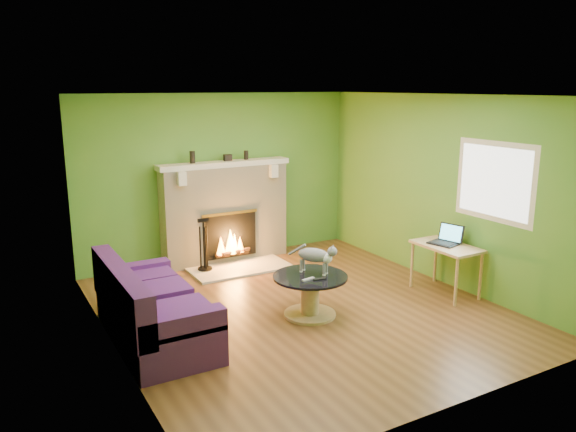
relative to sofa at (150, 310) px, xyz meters
name	(u,v)px	position (x,y,z in m)	size (l,w,h in m)	color
floor	(301,309)	(1.86, -0.09, -0.34)	(5.00, 5.00, 0.00)	brown
ceiling	(302,95)	(1.86, -0.09, 2.26)	(5.00, 5.00, 0.00)	white
wall_back	(220,178)	(1.86, 2.41, 0.96)	(5.00, 5.00, 0.00)	#46872C
wall_front	(460,263)	(1.86, -2.59, 0.96)	(5.00, 5.00, 0.00)	#46872C
wall_left	(108,230)	(-0.39, -0.09, 0.96)	(5.00, 5.00, 0.00)	#46872C
wall_right	(441,190)	(4.11, -0.09, 0.96)	(5.00, 5.00, 0.00)	#46872C
window_frame	(495,182)	(4.10, -0.99, 1.21)	(1.20, 1.20, 0.00)	silver
window_pane	(494,182)	(4.09, -0.99, 1.21)	(1.06, 1.06, 0.00)	white
fireplace	(225,213)	(1.86, 2.23, 0.44)	(2.10, 0.46, 1.58)	beige
hearth	(240,268)	(1.86, 1.71, -0.32)	(1.50, 0.75, 0.03)	beige
mantel	(224,164)	(1.86, 2.21, 1.20)	(2.10, 0.28, 0.08)	beige
sofa	(150,310)	(0.00, 0.00, 0.00)	(0.89, 1.94, 0.87)	#4E1B69
coffee_table	(310,293)	(1.85, -0.30, -0.04)	(0.89, 0.89, 0.51)	tan
desk	(447,251)	(3.81, -0.55, 0.25)	(0.52, 0.90, 0.67)	tan
cat	(314,258)	(1.93, -0.25, 0.36)	(0.22, 0.60, 0.37)	slate
remote_silver	(308,279)	(1.75, -0.42, 0.18)	(0.17, 0.04, 0.02)	gray
remote_black	(320,279)	(1.87, -0.48, 0.18)	(0.16, 0.04, 0.02)	black
laptop	(444,235)	(3.79, -0.50, 0.46)	(0.31, 0.35, 0.26)	black
fire_tools	(204,244)	(1.35, 1.86, 0.09)	(0.21, 0.21, 0.79)	black
mantel_vase_left	(192,157)	(1.36, 2.24, 1.33)	(0.08, 0.08, 0.18)	black
mantel_vase_right	(246,155)	(2.24, 2.24, 1.31)	(0.07, 0.07, 0.14)	black
mantel_box	(228,158)	(1.93, 2.24, 1.29)	(0.12, 0.08, 0.10)	black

